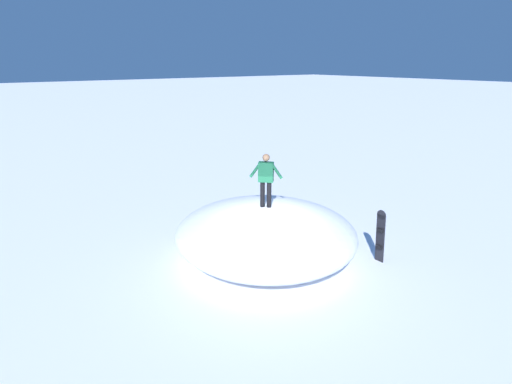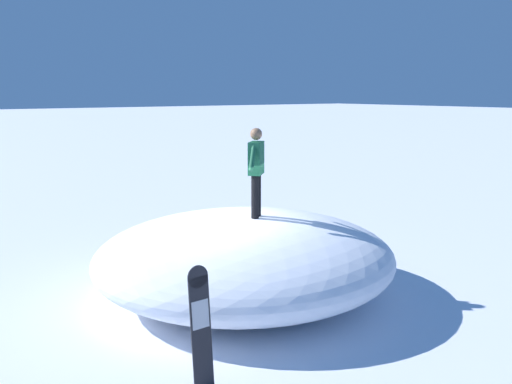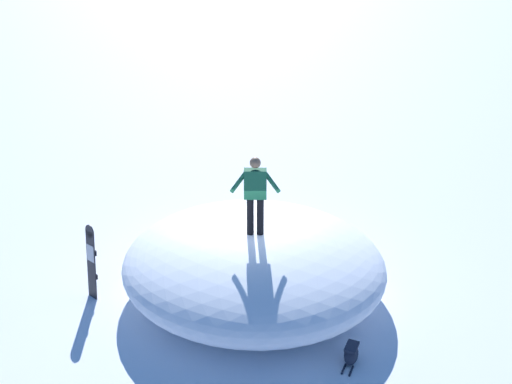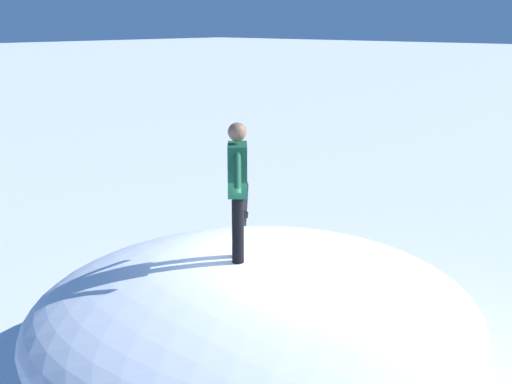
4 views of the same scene
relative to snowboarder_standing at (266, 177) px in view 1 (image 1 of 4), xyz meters
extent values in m
plane|color=white|center=(-0.73, 0.43, -2.45)|extent=(240.00, 240.00, 0.00)
ellipsoid|color=white|center=(-0.17, 0.12, -1.69)|extent=(6.31, 6.15, 1.51)
cylinder|color=black|center=(0.07, 0.07, -0.54)|extent=(0.14, 0.14, 0.79)
cylinder|color=black|center=(-0.07, -0.07, -0.54)|extent=(0.14, 0.14, 0.79)
cube|color=#195638|center=(0.00, 0.00, 0.16)|extent=(0.47, 0.46, 0.59)
sphere|color=#936B4C|center=(0.00, 0.00, 0.59)|extent=(0.22, 0.22, 0.22)
cylinder|color=#195638|center=(0.23, 0.21, 0.21)|extent=(0.34, 0.32, 0.49)
cylinder|color=#195638|center=(-0.23, -0.21, 0.21)|extent=(0.34, 0.32, 0.49)
cube|color=black|center=(-2.52, -2.31, -1.69)|extent=(0.29, 0.14, 1.52)
cylinder|color=black|center=(-2.52, -2.25, -0.93)|extent=(0.29, 0.05, 0.29)
cube|color=#B2B2B7|center=(-2.52, -2.29, -1.42)|extent=(0.24, 0.04, 0.36)
cube|color=black|center=(-2.52, -2.24, -1.42)|extent=(0.19, 0.08, 0.12)
cube|color=black|center=(-2.52, -2.28, -1.96)|extent=(0.19, 0.08, 0.12)
ellipsoid|color=#1E2333|center=(2.67, -0.35, -2.25)|extent=(0.36, 0.45, 0.39)
ellipsoid|color=#2B3144|center=(2.61, -0.19, -2.31)|extent=(0.21, 0.17, 0.19)
cube|color=#1E2333|center=(2.67, -0.35, -2.09)|extent=(0.31, 0.38, 0.06)
cylinder|color=#1E2333|center=(2.68, -0.58, -2.43)|extent=(0.13, 0.27, 0.04)
cylinder|color=#1E2333|center=(2.81, -0.53, -2.43)|extent=(0.13, 0.27, 0.04)
camera|label=1|loc=(-8.88, 7.01, 3.27)|focal=28.00mm
camera|label=2|loc=(-5.71, -7.94, 1.34)|focal=38.25mm
camera|label=3|loc=(7.04, -7.42, 4.31)|focal=39.88mm
camera|label=4|loc=(5.31, 4.98, 1.81)|focal=45.69mm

